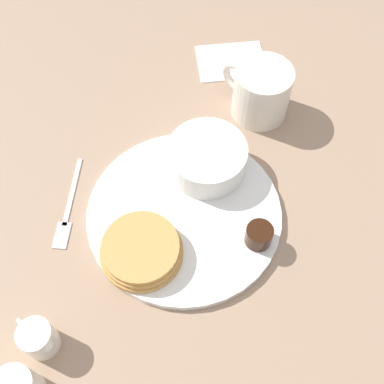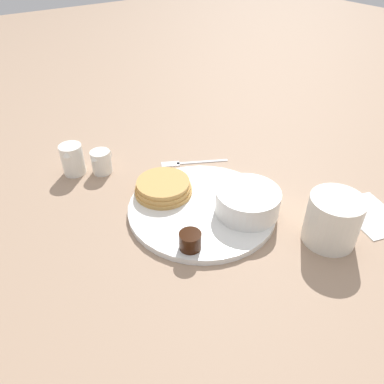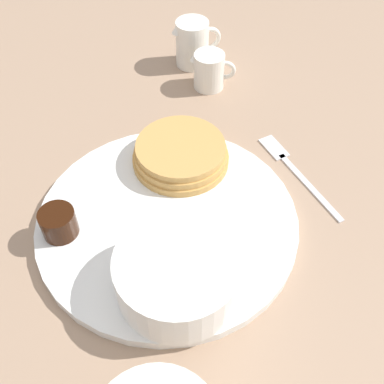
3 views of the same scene
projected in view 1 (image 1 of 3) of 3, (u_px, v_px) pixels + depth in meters
name	position (u px, v px, depth m)	size (l,w,h in m)	color
ground_plane	(184.00, 216.00, 0.70)	(4.00, 4.00, 0.00)	#9E7F66
plate	(184.00, 214.00, 0.70)	(0.28, 0.28, 0.01)	white
pancake_stack	(141.00, 250.00, 0.65)	(0.11, 0.11, 0.03)	tan
bowl	(207.00, 157.00, 0.71)	(0.12, 0.12, 0.05)	white
syrup_cup	(259.00, 235.00, 0.66)	(0.04, 0.04, 0.03)	black
butter_ramekin	(223.00, 152.00, 0.73)	(0.04, 0.04, 0.04)	white
coffee_mug	(260.00, 92.00, 0.77)	(0.09, 0.12, 0.09)	silver
creamer_pitcher_near	(38.00, 338.00, 0.59)	(0.04, 0.06, 0.05)	white
fork	(67.00, 212.00, 0.70)	(0.08, 0.14, 0.00)	silver
napkin	(231.00, 61.00, 0.86)	(0.14, 0.12, 0.00)	white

